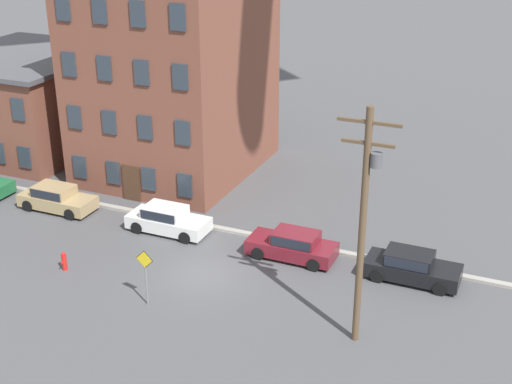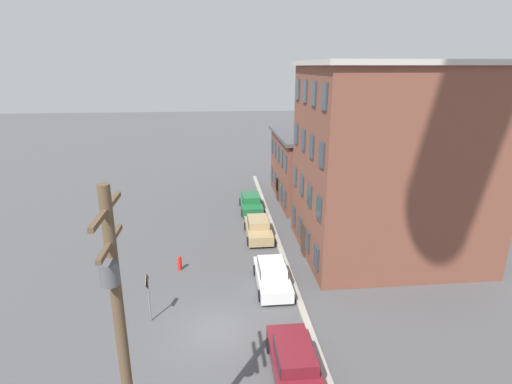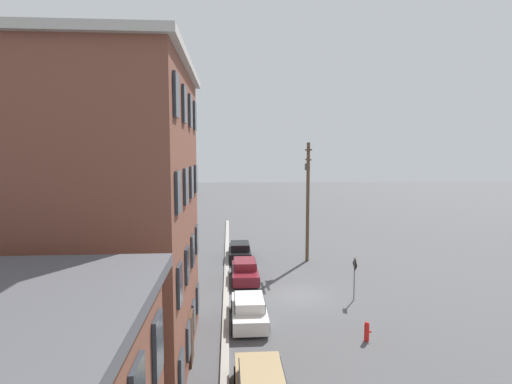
% 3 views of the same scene
% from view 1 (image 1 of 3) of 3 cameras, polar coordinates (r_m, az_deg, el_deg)
% --- Properties ---
extents(ground_plane, '(200.00, 200.00, 0.00)m').
position_cam_1_polar(ground_plane, '(34.42, -4.17, -6.53)').
color(ground_plane, '#4C4C4F').
extents(kerb_strip, '(56.00, 0.36, 0.16)m').
position_cam_1_polar(kerb_strip, '(37.92, -1.06, -3.30)').
color(kerb_strip, '#9E998E').
rests_on(kerb_strip, ground_plane).
extents(apartment_corner, '(10.76, 11.78, 6.47)m').
position_cam_1_polar(apartment_corner, '(52.56, -17.71, 7.07)').
color(apartment_corner, brown).
rests_on(apartment_corner, ground_plane).
extents(apartment_midblock, '(10.01, 11.72, 12.74)m').
position_cam_1_polar(apartment_midblock, '(45.01, -6.51, 9.53)').
color(apartment_midblock, brown).
rests_on(apartment_midblock, ground_plane).
extents(car_tan, '(4.40, 1.92, 1.43)m').
position_cam_1_polar(car_tan, '(42.04, -15.68, -0.41)').
color(car_tan, tan).
rests_on(car_tan, ground_plane).
extents(car_white, '(4.40, 1.92, 1.43)m').
position_cam_1_polar(car_white, '(38.24, -7.12, -2.13)').
color(car_white, silver).
rests_on(car_white, ground_plane).
extents(car_maroon, '(4.40, 1.92, 1.43)m').
position_cam_1_polar(car_maroon, '(35.40, 2.99, -4.19)').
color(car_maroon, maroon).
rests_on(car_maroon, ground_plane).
extents(car_black, '(4.40, 1.92, 1.43)m').
position_cam_1_polar(car_black, '(34.27, 12.32, -5.77)').
color(car_black, black).
rests_on(car_black, ground_plane).
extents(caution_sign, '(0.85, 0.08, 2.70)m').
position_cam_1_polar(caution_sign, '(31.49, -8.85, -6.13)').
color(caution_sign, slate).
rests_on(caution_sign, ground_plane).
extents(utility_pole, '(2.40, 0.44, 9.93)m').
position_cam_1_polar(utility_pole, '(27.33, 8.64, -2.00)').
color(utility_pole, brown).
rests_on(utility_pole, ground_plane).
extents(fire_hydrant, '(0.24, 0.34, 0.96)m').
position_cam_1_polar(fire_hydrant, '(35.64, -15.10, -5.34)').
color(fire_hydrant, red).
rests_on(fire_hydrant, ground_plane).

